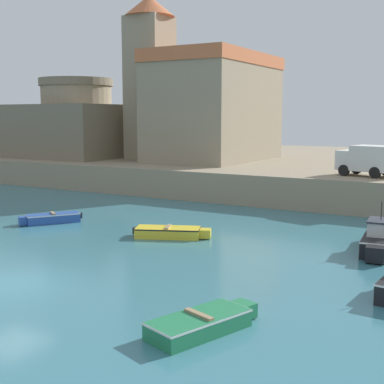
% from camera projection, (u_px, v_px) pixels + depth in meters
% --- Properties ---
extents(ground_plane, '(200.00, 200.00, 0.00)m').
position_uv_depth(ground_plane, '(11.00, 284.00, 21.16)').
color(ground_plane, teal).
extents(quay_seawall, '(120.00, 40.00, 2.32)m').
position_uv_depth(quay_seawall, '(320.00, 168.00, 56.55)').
color(quay_seawall, gray).
rests_on(quay_seawall, ground).
extents(dinghy_yellow_0, '(4.20, 2.65, 0.63)m').
position_uv_depth(dinghy_yellow_0, '(170.00, 232.00, 29.27)').
color(dinghy_yellow_0, yellow).
rests_on(dinghy_yellow_0, ground).
extents(motorboat_black_1, '(1.96, 5.33, 2.48)m').
position_uv_depth(motorboat_black_1, '(380.00, 239.00, 26.28)').
color(motorboat_black_1, black).
rests_on(motorboat_black_1, ground).
extents(dinghy_green_4, '(2.40, 4.04, 0.64)m').
position_uv_depth(dinghy_green_4, '(202.00, 322.00, 16.42)').
color(dinghy_green_4, '#237A4C').
rests_on(dinghy_green_4, ground).
extents(dinghy_blue_5, '(2.74, 3.48, 0.66)m').
position_uv_depth(dinghy_blue_5, '(52.00, 218.00, 33.17)').
color(dinghy_blue_5, '#284C9E').
rests_on(dinghy_blue_5, ground).
extents(church, '(13.08, 14.38, 15.89)m').
position_uv_depth(church, '(204.00, 101.00, 52.23)').
color(church, gray).
rests_on(church, quay_seawall).
extents(fortress, '(13.71, 13.71, 8.31)m').
position_uv_depth(fortress, '(77.00, 126.00, 58.60)').
color(fortress, '#796C57').
rests_on(fortress, quay_seawall).
extents(truck_on_quay, '(4.67, 3.04, 2.20)m').
position_uv_depth(truck_on_quay, '(370.00, 159.00, 38.09)').
color(truck_on_quay, silver).
rests_on(truck_on_quay, quay_seawall).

